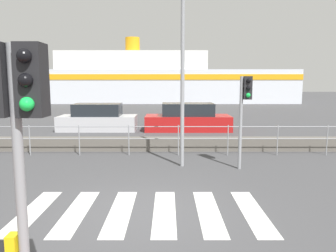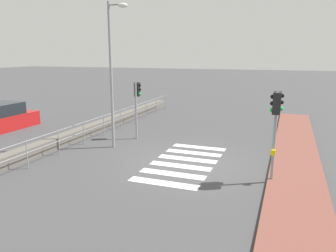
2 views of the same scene
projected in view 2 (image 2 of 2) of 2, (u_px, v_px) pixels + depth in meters
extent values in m
plane|color=#424244|center=(184.00, 162.00, 12.80)|extent=(160.00, 160.00, 0.00)
cube|color=brown|center=(296.00, 174.00, 11.40)|extent=(24.00, 1.80, 0.12)
cube|color=silver|center=(163.00, 183.00, 10.74)|extent=(0.45, 2.40, 0.01)
cube|color=silver|center=(172.00, 174.00, 11.56)|extent=(0.45, 2.40, 0.01)
cube|color=silver|center=(180.00, 166.00, 12.39)|extent=(0.45, 2.40, 0.01)
cube|color=silver|center=(187.00, 159.00, 13.21)|extent=(0.45, 2.40, 0.01)
cube|color=silver|center=(194.00, 153.00, 14.03)|extent=(0.45, 2.40, 0.01)
cube|color=silver|center=(199.00, 147.00, 14.86)|extent=(0.45, 2.40, 0.01)
cube|color=#605B54|center=(56.00, 142.00, 14.81)|extent=(25.75, 0.55, 0.49)
cylinder|color=gray|center=(71.00, 126.00, 14.34)|extent=(23.18, 0.03, 0.03)
cylinder|color=gray|center=(72.00, 136.00, 14.44)|extent=(23.18, 0.03, 0.03)
cylinder|color=gray|center=(27.00, 154.00, 12.00)|extent=(0.04, 0.04, 1.10)
cylinder|color=gray|center=(59.00, 142.00, 13.63)|extent=(0.04, 0.04, 1.10)
cylinder|color=gray|center=(84.00, 133.00, 15.26)|extent=(0.04, 0.04, 1.10)
cylinder|color=gray|center=(104.00, 125.00, 16.90)|extent=(0.04, 0.04, 1.10)
cylinder|color=gray|center=(120.00, 119.00, 18.53)|extent=(0.04, 0.04, 1.10)
cylinder|color=gray|center=(134.00, 114.00, 20.16)|extent=(0.04, 0.04, 1.10)
cylinder|color=gray|center=(146.00, 109.00, 21.79)|extent=(0.04, 0.04, 1.10)
cylinder|color=gray|center=(156.00, 105.00, 23.43)|extent=(0.04, 0.04, 1.10)
cylinder|color=gray|center=(165.00, 102.00, 25.06)|extent=(0.04, 0.04, 1.10)
cylinder|color=gray|center=(274.00, 138.00, 10.52)|extent=(0.10, 0.10, 2.99)
cube|color=black|center=(277.00, 104.00, 10.11)|extent=(0.24, 0.24, 0.68)
sphere|color=black|center=(272.00, 97.00, 10.12)|extent=(0.13, 0.13, 0.13)
sphere|color=black|center=(272.00, 103.00, 10.16)|extent=(0.13, 0.13, 0.13)
sphere|color=#19D84C|center=(272.00, 110.00, 10.21)|extent=(0.13, 0.13, 0.13)
cube|color=black|center=(277.00, 102.00, 10.42)|extent=(0.24, 0.24, 0.68)
sphere|color=black|center=(282.00, 96.00, 10.33)|extent=(0.13, 0.13, 0.13)
sphere|color=black|center=(282.00, 102.00, 10.38)|extent=(0.13, 0.13, 0.13)
sphere|color=#19D84C|center=(281.00, 109.00, 10.42)|extent=(0.13, 0.13, 0.13)
cube|color=yellow|center=(273.00, 153.00, 10.51)|extent=(0.10, 0.14, 0.18)
cylinder|color=gray|center=(136.00, 111.00, 16.10)|extent=(0.10, 0.10, 2.80)
cube|color=black|center=(137.00, 89.00, 16.03)|extent=(0.24, 0.24, 0.68)
sphere|color=black|center=(140.00, 85.00, 15.94)|extent=(0.13, 0.13, 0.13)
sphere|color=black|center=(140.00, 89.00, 15.98)|extent=(0.13, 0.13, 0.13)
sphere|color=#19D84C|center=(140.00, 94.00, 16.03)|extent=(0.13, 0.13, 0.13)
cylinder|color=gray|center=(111.00, 77.00, 14.25)|extent=(0.12, 0.12, 6.30)
cylinder|color=gray|center=(116.00, 4.00, 13.49)|extent=(0.07, 0.67, 0.07)
ellipsoid|color=silver|center=(123.00, 5.00, 13.39)|extent=(0.32, 0.42, 0.19)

